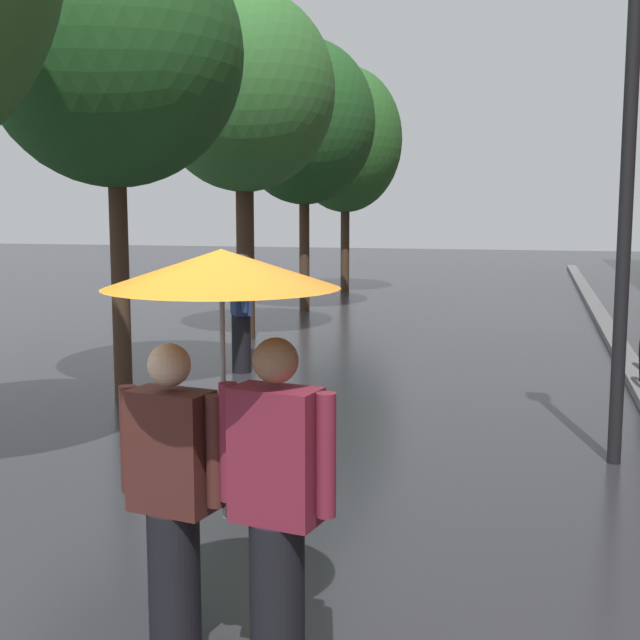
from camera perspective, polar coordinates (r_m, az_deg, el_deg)
name	(u,v)px	position (r m, az deg, el deg)	size (l,w,h in m)	color
kerb_strip	(621,350)	(13.89, 19.39, -1.91)	(0.30, 36.00, 0.12)	slate
street_tree_1	(113,53)	(10.42, -13.61, 16.88)	(2.96, 2.96, 5.51)	#473323
street_tree_2	(244,92)	(14.57, -5.11, 14.87)	(3.02, 3.02, 5.77)	#473323
street_tree_3	(304,122)	(18.40, -1.07, 13.03)	(2.99, 2.99, 5.71)	#473323
street_tree_4	(345,140)	(22.12, 1.70, 11.89)	(2.87, 2.87, 5.72)	#473323
couple_under_umbrella	(223,400)	(4.04, -6.48, -5.33)	(1.15, 1.10, 2.08)	black
street_lamp_post	(628,171)	(7.83, 19.80, 9.32)	(0.24, 0.24, 4.39)	black
pedestrian_walking_midground	(241,312)	(11.64, -5.29, 0.51)	(0.39, 0.52, 1.62)	black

